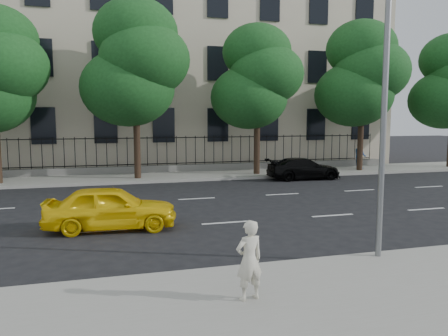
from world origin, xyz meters
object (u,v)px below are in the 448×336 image
object	(u,v)px
street_light	(373,48)
woman_near	(249,260)
yellow_taxi	(111,208)
black_sedan	(304,169)

from	to	relation	value
street_light	woman_near	world-z (taller)	street_light
yellow_taxi	black_sedan	world-z (taller)	yellow_taxi
woman_near	street_light	bearing A→B (deg)	-163.45
street_light	black_sedan	size ratio (longest dim) A/B	1.92
street_light	black_sedan	bearing A→B (deg)	70.47
black_sedan	woman_near	size ratio (longest dim) A/B	2.81
yellow_taxi	street_light	bearing A→B (deg)	-121.03
black_sedan	woman_near	bearing A→B (deg)	152.92
black_sedan	street_light	bearing A→B (deg)	162.66
street_light	black_sedan	world-z (taller)	street_light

